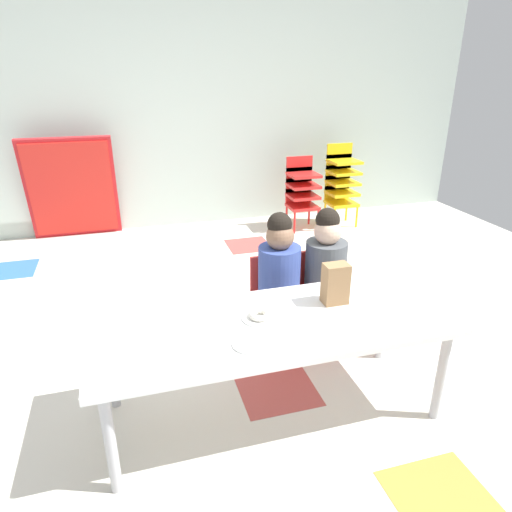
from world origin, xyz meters
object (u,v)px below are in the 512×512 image
Objects in this scene: kid_chair_red_stack at (302,189)px; paper_plate_center_table at (251,343)px; kid_chair_yellow_stack at (341,180)px; paper_plate_near_edge at (260,318)px; seated_child_near_camera at (279,270)px; seated_child_middle_seat at (325,265)px; donut_powdered_on_plate at (260,315)px; paper_bag_brown at (335,284)px; folded_activity_table at (72,189)px; craft_table at (274,329)px.

kid_chair_red_stack is 3.29m from paper_plate_center_table.
kid_chair_yellow_stack is 5.11× the size of paper_plate_center_table.
kid_chair_red_stack is 4.44× the size of paper_plate_near_edge.
seated_child_near_camera and seated_child_middle_seat have the same top height.
kid_chair_yellow_stack is 3.52m from paper_plate_center_table.
donut_powdered_on_plate is at bearing -123.10° from kid_chair_yellow_stack.
seated_child_middle_seat is 5.10× the size of paper_plate_center_table.
paper_bag_brown is at bearing 7.08° from paper_plate_near_edge.
paper_plate_near_edge is (-0.43, -0.05, -0.11)m from paper_bag_brown.
seated_child_near_camera is at bearing -114.93° from kid_chair_red_stack.
donut_powdered_on_plate is at bearing -115.53° from kid_chair_red_stack.
paper_plate_near_edge is at bearing -172.92° from paper_bag_brown.
paper_plate_near_edge is at bearing -70.34° from folded_activity_table.
seated_child_near_camera is at bearing 62.01° from donut_powdered_on_plate.
folded_activity_table is 6.04× the size of paper_plate_center_table.
seated_child_middle_seat is at bearing 46.66° from paper_plate_center_table.
donut_powdered_on_plate is at bearing -138.16° from seated_child_middle_seat.
folded_activity_table is (-2.91, 0.36, 0.02)m from kid_chair_yellow_stack.
paper_plate_near_edge is at bearing -138.16° from seated_child_middle_seat.
kid_chair_red_stack is (1.26, 2.80, -0.05)m from craft_table.
seated_child_near_camera is (0.22, 0.57, 0.05)m from craft_table.
kid_chair_yellow_stack reaches higher than donut_powdered_on_plate.
seated_child_near_camera is at bearing 62.01° from paper_plate_near_edge.
seated_child_middle_seat is at bearing 0.00° from seated_child_near_camera.
craft_table is 0.09m from paper_plate_near_edge.
paper_bag_brown is (0.37, 0.09, 0.16)m from craft_table.
donut_powdered_on_plate reaches higher than craft_table.
paper_bag_brown is 0.45m from paper_plate_near_edge.
folded_activity_table is at bearing 123.40° from seated_child_middle_seat.
donut_powdered_on_plate is (0.00, 0.00, 0.02)m from paper_plate_near_edge.
seated_child_near_camera is at bearing -124.24° from kid_chair_yellow_stack.
kid_chair_red_stack is at bearing 64.47° from donut_powdered_on_plate.
seated_child_near_camera is 5.10× the size of paper_plate_near_edge.
folded_activity_table reaches higher than paper_plate_near_edge.
donut_powdered_on_plate is (0.10, 0.20, 0.02)m from paper_plate_center_table.
seated_child_near_camera is 1.00× the size of kid_chair_yellow_stack.
craft_table is 2.22× the size of kid_chair_red_stack.
paper_bag_brown is (0.15, -0.48, 0.11)m from seated_child_near_camera.
kid_chair_yellow_stack is at bearing 0.03° from kid_chair_red_stack.
seated_child_near_camera is 5.10× the size of paper_plate_center_table.
craft_table is at bearing -132.98° from seated_child_middle_seat.
folded_activity_table reaches higher than seated_child_near_camera.
kid_chair_yellow_stack is 4.18× the size of paper_bag_brown.
paper_plate_center_table is at bearing -117.51° from seated_child_near_camera.
seated_child_near_camera is 0.60m from paper_plate_near_edge.
paper_bag_brown is (-1.37, -2.71, 0.15)m from kid_chair_yellow_stack.
kid_chair_red_stack is 3.06m from paper_plate_near_edge.
paper_plate_center_table is at bearing -133.34° from seated_child_middle_seat.
kid_chair_yellow_stack is at bearing 57.34° from paper_plate_center_table.
kid_chair_red_stack is 3.06m from donut_powdered_on_plate.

